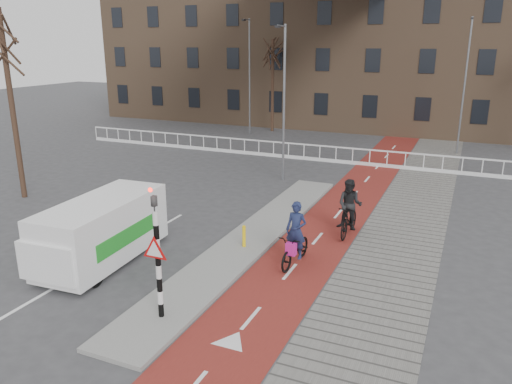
% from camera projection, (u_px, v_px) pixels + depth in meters
% --- Properties ---
extents(ground, '(120.00, 120.00, 0.00)m').
position_uv_depth(ground, '(218.00, 291.00, 14.52)').
color(ground, '#38383A').
rests_on(ground, ground).
extents(bike_lane, '(2.50, 60.00, 0.01)m').
position_uv_depth(bike_lane, '(349.00, 200.00, 22.72)').
color(bike_lane, maroon).
rests_on(bike_lane, ground).
extents(sidewalk, '(3.00, 60.00, 0.01)m').
position_uv_depth(sidewalk, '(413.00, 208.00, 21.65)').
color(sidewalk, slate).
rests_on(sidewalk, ground).
extents(curb_island, '(1.80, 16.00, 0.12)m').
position_uv_depth(curb_island, '(252.00, 238.00, 18.28)').
color(curb_island, gray).
rests_on(curb_island, ground).
extents(traffic_signal, '(0.80, 0.80, 3.68)m').
position_uv_depth(traffic_signal, '(157.00, 250.00, 12.40)').
color(traffic_signal, black).
rests_on(traffic_signal, curb_island).
extents(bollard, '(0.12, 0.12, 0.76)m').
position_uv_depth(bollard, '(244.00, 236.00, 17.24)').
color(bollard, yellow).
rests_on(bollard, curb_island).
extents(cyclist_near, '(0.85, 2.09, 2.12)m').
position_uv_depth(cyclist_near, '(296.00, 244.00, 16.02)').
color(cyclist_near, black).
rests_on(cyclist_near, bike_lane).
extents(cyclist_far, '(0.95, 2.04, 2.15)m').
position_uv_depth(cyclist_far, '(349.00, 213.00, 18.40)').
color(cyclist_far, black).
rests_on(cyclist_far, bike_lane).
extents(van, '(2.20, 4.94, 2.08)m').
position_uv_depth(van, '(102.00, 230.00, 16.19)').
color(van, white).
rests_on(van, ground).
extents(railing, '(28.00, 0.10, 0.99)m').
position_uv_depth(railing, '(273.00, 152.00, 31.26)').
color(railing, silver).
rests_on(railing, ground).
extents(townhouse_row, '(46.00, 10.00, 15.90)m').
position_uv_depth(townhouse_row, '(363.00, 31.00, 41.48)').
color(townhouse_row, '#7F6047').
rests_on(townhouse_row, ground).
extents(tree_left, '(0.24, 0.24, 8.34)m').
position_uv_depth(tree_left, '(12.00, 107.00, 22.06)').
color(tree_left, '#311E16').
rests_on(tree_left, ground).
extents(tree_mid, '(0.24, 0.24, 7.13)m').
position_uv_depth(tree_mid, '(272.00, 86.00, 39.32)').
color(tree_mid, '#311E16').
rests_on(tree_mid, ground).
extents(streetlight_near, '(0.12, 0.12, 7.76)m').
position_uv_depth(streetlight_near, '(284.00, 105.00, 25.01)').
color(streetlight_near, slate).
rests_on(streetlight_near, ground).
extents(streetlight_left, '(0.12, 0.12, 8.57)m').
position_uv_depth(streetlight_left, '(250.00, 78.00, 37.77)').
color(streetlight_left, slate).
rests_on(streetlight_left, ground).
extents(streetlight_right, '(0.12, 0.12, 8.39)m').
position_uv_depth(streetlight_right, '(464.00, 87.00, 31.09)').
color(streetlight_right, slate).
rests_on(streetlight_right, ground).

